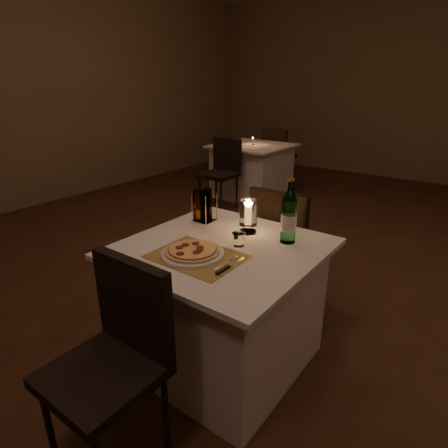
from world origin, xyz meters
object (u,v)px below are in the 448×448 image
Objects in this scene: chair_far at (283,237)px; tumbler at (239,239)px; main_table at (222,305)px; pizza at (192,250)px; hurricane_candle at (248,214)px; chair_near at (117,346)px; plate at (193,253)px; water_bottle at (289,217)px; neighbor_table_left at (252,170)px.

chair_far is 0.70m from tumbler.
chair_far reaches higher than tumbler.
pizza is (-0.05, -0.18, 0.39)m from main_table.
chair_near is at bearing -90.34° from hurricane_candle.
hurricane_candle is at bearing 89.66° from chair_near.
plate is at bearing -105.52° from main_table.
tumbler is 0.21m from hurricane_candle.
plate is at bearing 95.35° from chair_near.
water_bottle is 0.36× the size of neighbor_table_left.
main_table is 3.57× the size of pizza.
chair_far is at bearing 119.37° from water_bottle.
chair_near is at bearing -104.68° from water_bottle.
chair_near is at bearing -65.14° from neighbor_table_left.
plate is 1.63× the size of hurricane_candle.
chair_near is 1.00× the size of chair_far.
chair_far is at bearing -53.22° from neighbor_table_left.
hurricane_candle is (-0.06, 0.19, 0.08)m from tumbler.
pizza is 0.28× the size of neighbor_table_left.
water_bottle reaches higher than pizza.
pizza is at bearing -105.56° from main_table.
main_table is at bearing 74.48° from plate.
main_table is 0.74m from chair_near.
water_bottle is 0.25m from hurricane_candle.
tumbler is (0.07, 0.77, 0.23)m from chair_near.
neighbor_table_left is at bearing 121.98° from hurricane_candle.
hurricane_candle is (0.01, -0.47, 0.31)m from chair_far.
chair_far is 0.62m from water_bottle.
hurricane_candle is at bearing 88.68° from main_table.
chair_near is 0.90× the size of neighbor_table_left.
tumbler is 0.29m from water_bottle.
neighbor_table_left is (-1.74, 2.33, -0.18)m from chair_far.
chair_near is 3.21× the size of pizza.
hurricane_candle is at bearing 82.53° from pizza.
main_table is at bearing 90.00° from chair_near.
neighbor_table_left is at bearing 114.86° from chair_near.
main_table is 5.08× the size of hurricane_candle.
hurricane_candle is (0.06, 0.43, 0.10)m from plate.
tumbler is (0.12, 0.24, 0.01)m from pizza.
chair_far reaches higher than plate.
tumbler is at bearing -132.58° from water_bottle.
main_table is at bearing -91.32° from hurricane_candle.
plate is 1.14× the size of pizza.
hurricane_candle is (-0.25, -0.01, -0.03)m from water_bottle.
water_bottle is (0.26, 0.26, 0.51)m from main_table.
chair_near is 1.43m from chair_far.
chair_near is 12.32× the size of tumbler.
main_table is 0.41m from tumbler.
plate is 0.90× the size of water_bottle.
hurricane_candle is at bearing 108.80° from tumbler.
chair_far is at bearing 90.00° from main_table.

